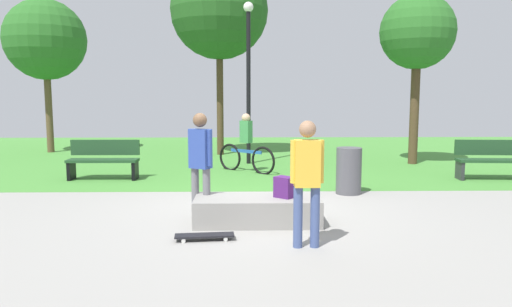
# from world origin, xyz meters

# --- Properties ---
(ground_plane) EXTENTS (28.00, 28.00, 0.00)m
(ground_plane) POSITION_xyz_m (0.00, 0.00, 0.00)
(ground_plane) COLOR gray
(grass_lawn) EXTENTS (26.60, 12.50, 0.01)m
(grass_lawn) POSITION_xyz_m (0.00, 7.75, 0.00)
(grass_lawn) COLOR #478C38
(grass_lawn) RESTS_ON ground_plane
(concrete_ledge) EXTENTS (1.91, 0.82, 0.40)m
(concrete_ledge) POSITION_xyz_m (0.11, -0.91, 0.20)
(concrete_ledge) COLOR gray
(concrete_ledge) RESTS_ON ground_plane
(backpack_on_ledge) EXTENTS (0.34, 0.33, 0.32)m
(backpack_on_ledge) POSITION_xyz_m (0.52, -0.93, 0.56)
(backpack_on_ledge) COLOR #4C1E66
(backpack_on_ledge) RESTS_ON concrete_ledge
(skater_performing_trick) EXTENTS (0.43, 0.22, 1.64)m
(skater_performing_trick) POSITION_xyz_m (0.71, -2.09, 0.95)
(skater_performing_trick) COLOR #3F5184
(skater_performing_trick) RESTS_ON ground_plane
(skater_watching) EXTENTS (0.38, 0.33, 1.68)m
(skater_watching) POSITION_xyz_m (-0.78, -0.64, 0.98)
(skater_watching) COLOR slate
(skater_watching) RESTS_ON ground_plane
(skateboard_by_ledge) EXTENTS (0.82, 0.28, 0.08)m
(skateboard_by_ledge) POSITION_xyz_m (-0.62, -1.77, 0.06)
(skateboard_by_ledge) COLOR black
(skateboard_by_ledge) RESTS_ON ground_plane
(park_bench_near_lamppost) EXTENTS (1.60, 0.48, 0.91)m
(park_bench_near_lamppost) POSITION_xyz_m (-3.38, 3.02, 0.48)
(park_bench_near_lamppost) COLOR #1E4223
(park_bench_near_lamppost) RESTS_ON ground_plane
(park_bench_far_right) EXTENTS (1.63, 0.58, 0.91)m
(park_bench_far_right) POSITION_xyz_m (5.63, 2.84, 0.48)
(park_bench_far_right) COLOR #1E4223
(park_bench_far_right) RESTS_ON ground_plane
(tree_tall_oak) EXTENTS (2.06, 2.06, 4.72)m
(tree_tall_oak) POSITION_xyz_m (4.67, 5.38, 3.64)
(tree_tall_oak) COLOR #4C3823
(tree_tall_oak) RESTS_ON grass_lawn
(tree_young_birch) EXTENTS (3.12, 3.12, 6.20)m
(tree_young_birch) POSITION_xyz_m (-0.92, 7.63, 4.62)
(tree_young_birch) COLOR #4C3823
(tree_young_birch) RESTS_ON grass_lawn
(tree_slender_maple) EXTENTS (2.67, 2.67, 5.12)m
(tree_slender_maple) POSITION_xyz_m (-6.77, 8.38, 3.77)
(tree_slender_maple) COLOR brown
(tree_slender_maple) RESTS_ON grass_lawn
(lamp_post) EXTENTS (0.28, 0.28, 4.50)m
(lamp_post) POSITION_xyz_m (0.00, 5.52, 2.71)
(lamp_post) COLOR black
(lamp_post) RESTS_ON ground_plane
(trash_bin) EXTENTS (0.50, 0.50, 0.92)m
(trash_bin) POSITION_xyz_m (1.97, 1.26, 0.46)
(trash_bin) COLOR #4C4C51
(trash_bin) RESTS_ON ground_plane
(cyclist_on_bicycle) EXTENTS (1.44, 1.21, 1.52)m
(cyclist_on_bicycle) POSITION_xyz_m (-0.07, 4.02, 0.63)
(cyclist_on_bicycle) COLOR black
(cyclist_on_bicycle) RESTS_ON ground_plane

